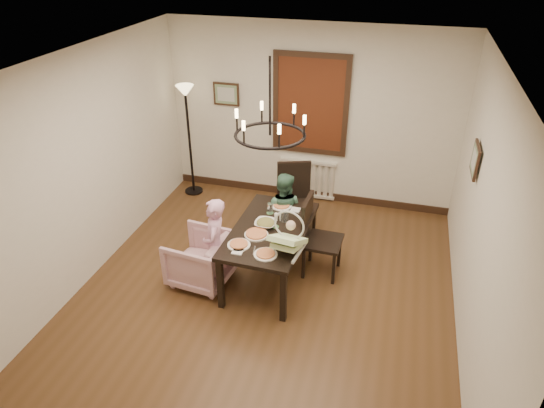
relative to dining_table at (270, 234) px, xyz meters
The scene contains 17 objects.
room_shell 0.76m from the dining_table, 75.72° to the left, with size 4.51×5.00×2.81m.
dining_table is the anchor object (origin of this frame).
chair_far 1.05m from the dining_table, 85.76° to the left, with size 0.48×0.48×1.08m, color black, non-canonical shape.
chair_right 0.68m from the dining_table, 23.51° to the left, with size 0.47×0.47×1.07m, color black, non-canonical shape.
armchair 0.93m from the dining_table, 159.42° to the right, with size 0.71×0.73×0.66m, color #D2A1B3.
elderly_woman 0.70m from the dining_table, 150.07° to the right, with size 0.37×0.24×1.01m, color #D797B8.
seated_man 0.73m from the dining_table, 91.12° to the left, with size 0.46×0.36×0.94m, color #416E56.
baby_bouncer 0.57m from the dining_table, 51.30° to the right, with size 0.38×0.52×0.34m, color #D2EFA5, non-canonical shape.
salad_bowl 0.15m from the dining_table, 152.44° to the left, with size 0.32×0.32×0.08m, color white.
pizza_platter 0.25m from the dining_table, 120.58° to the right, with size 0.29×0.29×0.04m, color tan.
drinking_glass 0.29m from the dining_table, 52.72° to the left, with size 0.06×0.06×0.13m, color silver.
window_blinds 2.38m from the dining_table, 89.41° to the left, with size 1.00×0.03×1.40m, color #592811.
radiator 2.22m from the dining_table, 89.41° to the left, with size 0.92×0.12×0.62m, color silver, non-canonical shape.
picture_back 2.75m from the dining_table, 121.22° to the left, with size 0.42×0.03×0.36m, color black.
picture_right 2.52m from the dining_table, 15.53° to the left, with size 0.42×0.03×0.36m, color black.
floor_lamp 2.66m from the dining_table, 135.11° to the left, with size 0.30×0.30×1.80m, color black, non-canonical shape.
chandelier 1.30m from the dining_table, ahead, with size 0.80×0.80×0.04m, color black.
Camera 1 is at (1.33, -4.51, 3.94)m, focal length 32.00 mm.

